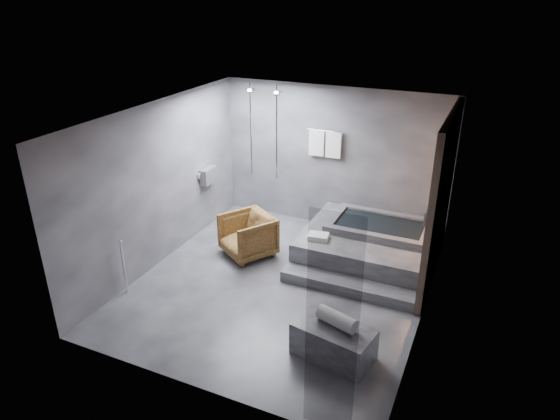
% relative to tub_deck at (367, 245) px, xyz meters
% --- Properties ---
extents(room, '(5.00, 5.04, 2.82)m').
position_rel_tub_deck_xyz_m(room, '(-0.65, -1.21, 1.48)').
color(room, '#313134').
rests_on(room, ground).
extents(tub_deck, '(2.20, 2.00, 0.50)m').
position_rel_tub_deck_xyz_m(tub_deck, '(0.00, 0.00, 0.00)').
color(tub_deck, '#37373A').
rests_on(tub_deck, ground).
extents(tub_step, '(2.20, 0.36, 0.18)m').
position_rel_tub_deck_xyz_m(tub_step, '(0.00, -1.18, -0.16)').
color(tub_step, '#37373A').
rests_on(tub_step, ground).
extents(concrete_bench, '(1.11, 0.74, 0.46)m').
position_rel_tub_deck_xyz_m(concrete_bench, '(0.28, -2.73, -0.02)').
color(concrete_bench, '#363538').
rests_on(concrete_bench, ground).
extents(driftwood_chair, '(1.15, 1.16, 0.77)m').
position_rel_tub_deck_xyz_m(driftwood_chair, '(-2.00, -0.77, 0.13)').
color(driftwood_chair, '#412910').
rests_on(driftwood_chair, ground).
extents(rolled_towel, '(0.58, 0.35, 0.20)m').
position_rel_tub_deck_xyz_m(rolled_towel, '(0.29, -2.68, 0.31)').
color(rolled_towel, white).
rests_on(rolled_towel, concrete_bench).
extents(deck_towel, '(0.38, 0.30, 0.09)m').
position_rel_tub_deck_xyz_m(deck_towel, '(-0.73, -0.59, 0.30)').
color(deck_towel, white).
rests_on(deck_towel, tub_deck).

